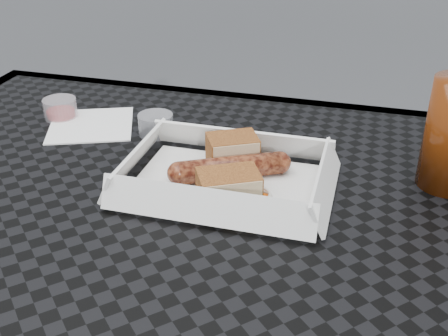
# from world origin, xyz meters

# --- Properties ---
(patio_table) EXTENTS (0.80, 0.80, 0.74)m
(patio_table) POSITION_xyz_m (0.00, 0.00, 0.67)
(patio_table) COLOR black
(patio_table) RESTS_ON ground
(food_tray) EXTENTS (0.22, 0.15, 0.00)m
(food_tray) POSITION_xyz_m (0.10, 0.09, 0.75)
(food_tray) COLOR white
(food_tray) RESTS_ON patio_table
(bratwurst) EXTENTS (0.14, 0.09, 0.03)m
(bratwurst) POSITION_xyz_m (0.10, 0.11, 0.76)
(bratwurst) COLOR brown
(bratwurst) RESTS_ON food_tray
(bread_near) EXTENTS (0.08, 0.07, 0.04)m
(bread_near) POSITION_xyz_m (0.09, 0.14, 0.77)
(bread_near) COLOR brown
(bread_near) RESTS_ON food_tray
(bread_far) EXTENTS (0.08, 0.07, 0.04)m
(bread_far) POSITION_xyz_m (0.11, 0.06, 0.77)
(bread_far) COLOR brown
(bread_far) RESTS_ON food_tray
(veg_garnish) EXTENTS (0.03, 0.03, 0.00)m
(veg_garnish) POSITION_xyz_m (0.15, 0.06, 0.75)
(veg_garnish) COLOR #F25E0A
(veg_garnish) RESTS_ON food_tray
(napkin) EXTENTS (0.16, 0.16, 0.00)m
(napkin) POSITION_xyz_m (-0.14, 0.21, 0.75)
(napkin) COLOR white
(napkin) RESTS_ON patio_table
(condiment_cup_sauce) EXTENTS (0.05, 0.05, 0.03)m
(condiment_cup_sauce) POSITION_xyz_m (-0.20, 0.22, 0.76)
(condiment_cup_sauce) COLOR maroon
(condiment_cup_sauce) RESTS_ON patio_table
(condiment_cup_empty) EXTENTS (0.05, 0.05, 0.03)m
(condiment_cup_empty) POSITION_xyz_m (-0.04, 0.21, 0.76)
(condiment_cup_empty) COLOR silver
(condiment_cup_empty) RESTS_ON patio_table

